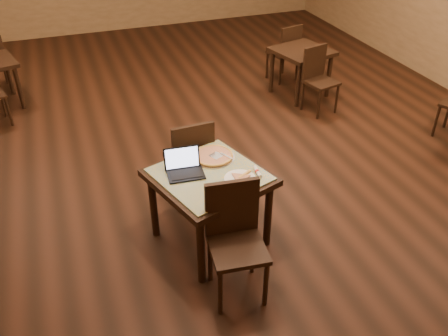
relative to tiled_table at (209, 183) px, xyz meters
name	(u,v)px	position (x,y,z in m)	size (l,w,h in m)	color
ground	(212,141)	(0.61, 1.74, -0.66)	(10.00, 10.00, 0.00)	black
tiled_table	(209,183)	(0.00, 0.00, 0.00)	(1.16, 1.16, 0.76)	black
chair_main_near	(235,234)	(0.01, -0.61, -0.09)	(0.49, 0.49, 1.01)	black
chair_main_far	(191,158)	(0.00, 0.61, -0.11)	(0.45, 0.45, 0.98)	black
laptop	(184,167)	(-0.20, 0.10, 0.16)	(0.34, 0.27, 0.22)	black
plate	(240,179)	(0.22, -0.18, 0.11)	(0.28, 0.28, 0.02)	white
pizza_slice	(240,178)	(0.22, -0.18, 0.13)	(0.19, 0.19, 0.02)	beige
pizza_pan	(213,157)	(0.12, 0.24, 0.11)	(0.39, 0.39, 0.01)	silver
pizza_whole	(213,156)	(0.12, 0.24, 0.12)	(0.37, 0.37, 0.03)	beige
spatula	(216,156)	(0.14, 0.22, 0.13)	(0.10, 0.25, 0.01)	silver
napkin_roll	(258,172)	(0.40, -0.14, 0.12)	(0.05, 0.16, 0.04)	white
other_table_a	(302,57)	(2.31, 2.64, -0.07)	(0.91, 0.91, 0.71)	black
other_table_a_chair_near	(318,76)	(2.29, 2.11, -0.14)	(0.48, 0.48, 0.91)	black
other_table_a_chair_far	(286,50)	(2.33, 3.18, -0.14)	(0.48, 0.48, 0.91)	black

